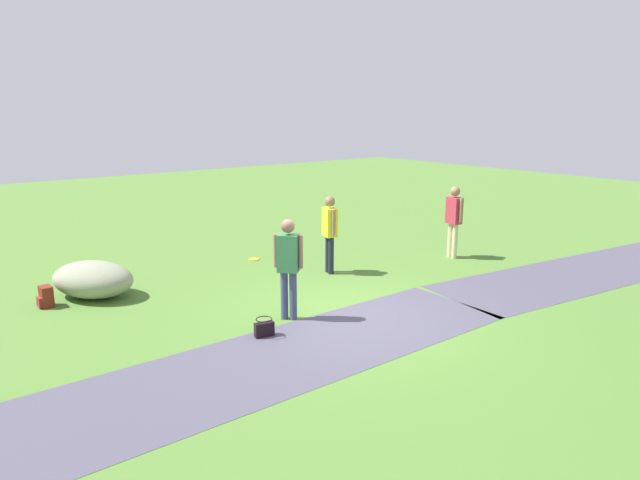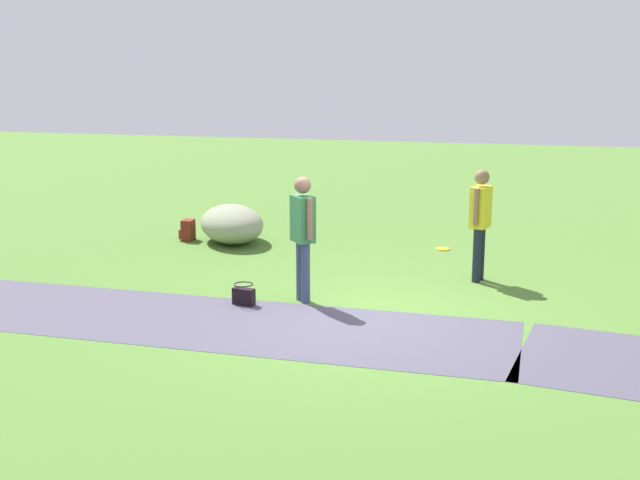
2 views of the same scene
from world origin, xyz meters
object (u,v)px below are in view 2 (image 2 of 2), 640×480
at_px(lawn_boulder, 232,224).
at_px(backpack_by_boulder, 188,230).
at_px(woman_with_handbag, 303,229).
at_px(frisbee_on_grass, 443,249).
at_px(man_near_boulder, 480,217).
at_px(handbag_on_grass, 244,295).

bearing_deg(lawn_boulder, backpack_by_boulder, 3.48).
bearing_deg(backpack_by_boulder, woman_with_handbag, 134.24).
relative_size(lawn_boulder, frisbee_on_grass, 7.74).
distance_m(backpack_by_boulder, frisbee_on_grass, 4.84).
relative_size(man_near_boulder, handbag_on_grass, 5.19).
xyz_separation_m(woman_with_handbag, handbag_on_grass, (0.76, 0.38, -0.91)).
height_order(woman_with_handbag, backpack_by_boulder, woman_with_handbag).
relative_size(man_near_boulder, backpack_by_boulder, 4.38).
xyz_separation_m(lawn_boulder, man_near_boulder, (-4.69, 1.62, 0.67)).
height_order(handbag_on_grass, backpack_by_boulder, backpack_by_boulder).
bearing_deg(frisbee_on_grass, man_near_boulder, 110.74).
bearing_deg(frisbee_on_grass, handbag_on_grass, 60.51).
relative_size(handbag_on_grass, backpack_by_boulder, 0.84).
relative_size(handbag_on_grass, frisbee_on_grass, 1.27).
bearing_deg(man_near_boulder, lawn_boulder, -19.02).
distance_m(handbag_on_grass, backpack_by_boulder, 4.45).
distance_m(woman_with_handbag, frisbee_on_grass, 4.21).
distance_m(lawn_boulder, backpack_by_boulder, 0.90).
xyz_separation_m(lawn_boulder, handbag_on_grass, (-1.58, 3.75, -0.21)).
bearing_deg(frisbee_on_grass, woman_with_handbag, 67.17).
bearing_deg(man_near_boulder, handbag_on_grass, 34.48).
xyz_separation_m(backpack_by_boulder, frisbee_on_grass, (-4.81, -0.45, -0.18)).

